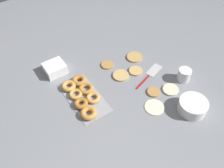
# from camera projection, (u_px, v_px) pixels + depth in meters

# --- Properties ---
(ground_plane) EXTENTS (3.00, 3.00, 0.00)m
(ground_plane) POSITION_uv_depth(u_px,v_px,m) (123.00, 87.00, 1.53)
(ground_plane) COLOR gray
(pancake_0) EXTENTS (0.11, 0.11, 0.01)m
(pancake_0) POSITION_uv_depth(u_px,v_px,m) (135.00, 57.00, 1.71)
(pancake_0) COLOR tan
(pancake_0) RESTS_ON ground_plane
(pancake_1) EXTENTS (0.08, 0.08, 0.01)m
(pancake_1) POSITION_uv_depth(u_px,v_px,m) (154.00, 92.00, 1.50)
(pancake_1) COLOR #B27F42
(pancake_1) RESTS_ON ground_plane
(pancake_2) EXTENTS (0.12, 0.12, 0.01)m
(pancake_2) POSITION_uv_depth(u_px,v_px,m) (154.00, 107.00, 1.42)
(pancake_2) COLOR beige
(pancake_2) RESTS_ON ground_plane
(pancake_3) EXTENTS (0.09, 0.09, 0.01)m
(pancake_3) POSITION_uv_depth(u_px,v_px,m) (136.00, 71.00, 1.62)
(pancake_3) COLOR tan
(pancake_3) RESTS_ON ground_plane
(pancake_4) EXTENTS (0.09, 0.09, 0.01)m
(pancake_4) POSITION_uv_depth(u_px,v_px,m) (107.00, 65.00, 1.66)
(pancake_4) COLOR #B27F42
(pancake_4) RESTS_ON ground_plane
(pancake_5) EXTENTS (0.11, 0.11, 0.01)m
(pancake_5) POSITION_uv_depth(u_px,v_px,m) (121.00, 75.00, 1.59)
(pancake_5) COLOR tan
(pancake_5) RESTS_ON ground_plane
(pancake_6) EXTENTS (0.10, 0.10, 0.01)m
(pancake_6) POSITION_uv_depth(u_px,v_px,m) (170.00, 90.00, 1.51)
(pancake_6) COLOR beige
(pancake_6) RESTS_ON ground_plane
(donut_tray) EXTENTS (0.37, 0.19, 0.04)m
(donut_tray) POSITION_uv_depth(u_px,v_px,m) (82.00, 95.00, 1.47)
(donut_tray) COLOR #93969B
(donut_tray) RESTS_ON ground_plane
(batter_bowl) EXTENTS (0.17, 0.17, 0.07)m
(batter_bowl) POSITION_uv_depth(u_px,v_px,m) (193.00, 106.00, 1.39)
(batter_bowl) COLOR white
(batter_bowl) RESTS_ON ground_plane
(container_stack) EXTENTS (0.13, 0.14, 0.07)m
(container_stack) POSITION_uv_depth(u_px,v_px,m) (55.00, 68.00, 1.60)
(container_stack) COLOR white
(container_stack) RESTS_ON ground_plane
(paper_cup) EXTENTS (0.08, 0.08, 0.09)m
(paper_cup) POSITION_uv_depth(u_px,v_px,m) (184.00, 75.00, 1.54)
(paper_cup) COLOR white
(paper_cup) RESTS_ON ground_plane
(spatula) EXTENTS (0.12, 0.28, 0.01)m
(spatula) POSITION_uv_depth(u_px,v_px,m) (152.00, 72.00, 1.62)
(spatula) COLOR maroon
(spatula) RESTS_ON ground_plane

